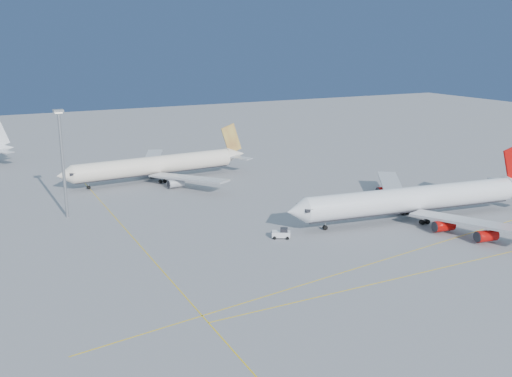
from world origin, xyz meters
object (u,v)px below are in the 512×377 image
(airliner_etihad, at_px, (159,165))
(light_mast, at_px, (62,155))
(pushback_tug, at_px, (282,233))
(airliner_virgin, at_px, (417,199))

(airliner_etihad, distance_m, light_mast, 39.80)
(pushback_tug, bearing_deg, airliner_etihad, 127.52)
(airliner_etihad, xyz_separation_m, light_mast, (-29.55, -24.71, 10.00))
(pushback_tug, height_order, light_mast, light_mast)
(pushback_tug, relative_size, light_mast, 0.17)
(airliner_etihad, bearing_deg, airliner_virgin, -60.13)
(airliner_virgin, bearing_deg, pushback_tug, -177.24)
(airliner_virgin, xyz_separation_m, airliner_etihad, (-40.63, 61.73, -0.19))
(airliner_virgin, xyz_separation_m, light_mast, (-70.18, 37.02, 9.81))
(airliner_virgin, height_order, light_mast, light_mast)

